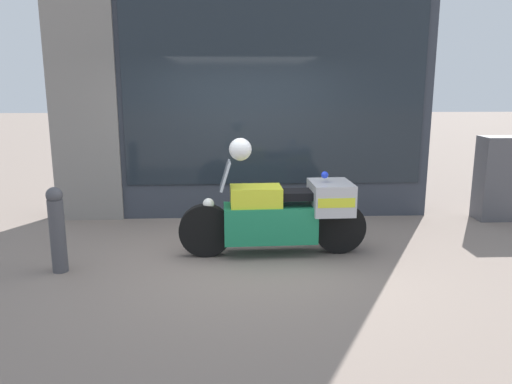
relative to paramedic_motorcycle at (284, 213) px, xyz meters
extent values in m
plane|color=gray|center=(-0.46, -0.06, -0.52)|extent=(60.00, 60.00, 0.00)
cube|color=#333842|center=(-0.46, 1.94, 1.54)|extent=(5.83, 0.40, 4.13)
cube|color=gray|center=(-2.87, 1.96, 1.54)|extent=(1.02, 0.55, 4.13)
cube|color=#1E262D|center=(0.01, 1.72, 1.59)|extent=(4.58, 0.02, 3.13)
cube|color=slate|center=(-0.03, 1.95, -0.25)|extent=(4.36, 0.30, 0.55)
cube|color=silver|center=(-0.03, 2.09, 0.72)|extent=(4.36, 0.02, 1.43)
cube|color=beige|center=(-0.03, 1.95, 1.43)|extent=(4.36, 0.30, 0.02)
cube|color=#B7B2A8|center=(-1.66, 1.95, 1.47)|extent=(0.18, 0.04, 0.06)
cube|color=#195623|center=(-0.84, 1.95, 1.47)|extent=(0.18, 0.04, 0.06)
cube|color=maroon|center=(-0.03, 1.95, 1.47)|extent=(0.18, 0.04, 0.06)
cube|color=navy|center=(0.79, 1.95, 1.47)|extent=(0.18, 0.04, 0.06)
cube|color=black|center=(1.60, 1.95, 1.47)|extent=(0.18, 0.04, 0.06)
cube|color=white|center=(-1.04, 1.88, 0.16)|extent=(0.19, 0.02, 0.27)
cube|color=red|center=(0.98, 1.88, 0.16)|extent=(0.19, 0.04, 0.27)
cylinder|color=black|center=(-0.97, -0.04, -0.20)|extent=(0.66, 0.16, 0.65)
cylinder|color=black|center=(0.70, 0.03, -0.20)|extent=(0.66, 0.16, 0.65)
cube|color=#1E8456|center=(-0.18, -0.01, -0.12)|extent=(1.15, 0.50, 0.45)
cube|color=yellow|center=(-0.35, -0.01, 0.21)|extent=(0.63, 0.43, 0.27)
cube|color=black|center=(0.08, 0.00, 0.24)|extent=(0.67, 0.37, 0.10)
cube|color=#B7B7BC|center=(0.57, 0.02, 0.20)|extent=(0.52, 0.64, 0.38)
cube|color=yellow|center=(0.57, 0.02, 0.20)|extent=(0.47, 0.64, 0.11)
cube|color=#B2BCC6|center=(-0.72, -0.03, 0.49)|extent=(0.15, 0.32, 0.36)
sphere|color=white|center=(-0.93, -0.03, 0.14)|extent=(0.14, 0.14, 0.14)
sphere|color=blue|center=(0.49, 0.02, 0.48)|extent=(0.09, 0.09, 0.09)
cube|color=#4C4C51|center=(3.52, 1.48, 0.13)|extent=(0.71, 0.41, 1.30)
sphere|color=white|center=(-0.54, -0.02, 0.80)|extent=(0.27, 0.27, 0.27)
cylinder|color=#47474C|center=(-2.60, -0.49, -0.10)|extent=(0.17, 0.17, 0.84)
sphere|color=#47474C|center=(-2.60, -0.49, 0.37)|extent=(0.18, 0.18, 0.18)
camera|label=1|loc=(-0.61, -5.93, 1.58)|focal=35.00mm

